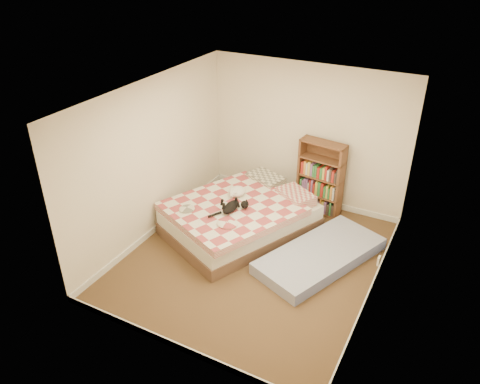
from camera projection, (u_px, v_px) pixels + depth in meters
The scene contains 6 objects.
room at pixel (255, 188), 6.45m from camera, with size 3.51×4.01×2.51m.
bed at pixel (242, 216), 7.57m from camera, with size 2.37×2.70×0.60m.
bookshelf at pixel (320, 185), 8.02m from camera, with size 0.81×0.36×1.30m.
floor_mattress at pixel (320, 256), 6.93m from camera, with size 0.91×2.02×0.18m, color #6F7AB9.
black_cat at pixel (232, 206), 7.18m from camera, with size 0.42×0.67×0.15m.
white_dog at pixel (237, 192), 7.56m from camera, with size 0.39×0.39×0.14m.
Camera 1 is at (2.45, -5.10, 4.29)m, focal length 35.00 mm.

